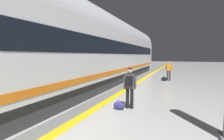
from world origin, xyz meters
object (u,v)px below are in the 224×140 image
Objects in this scene: duffel_bag_near at (119,105)px; passenger_mid at (169,69)px; passenger_near at (130,84)px; duffel_bag_mid at (164,79)px; high_speed_train at (71,45)px.

passenger_mid is (1.21, 8.36, 0.78)m from duffel_bag_near.
passenger_near is 7.88m from duffel_bag_mid.
passenger_near is 3.53× the size of duffel_bag_near.
duffel_bag_mid is at bearing -141.33° from passenger_mid.
passenger_near is 0.88m from duffel_bag_near.
passenger_near is at bearing -94.11° from duffel_bag_mid.
passenger_mid is at bearing 58.08° from high_speed_train.
passenger_near reaches higher than duffel_bag_mid.
passenger_mid is at bearing 81.79° from duffel_bag_near.
high_speed_train is at bearing 155.35° from duffel_bag_near.
passenger_mid is at bearing 83.77° from passenger_near.
passenger_mid reaches higher than duffel_bag_near.
passenger_near is at bearing 40.43° from duffel_bag_near.
duffel_bag_mid is at bearing 83.76° from duffel_bag_near.
high_speed_train is at bearing -120.91° from duffel_bag_mid.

